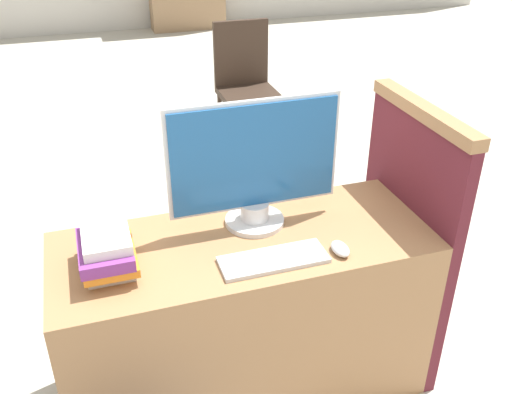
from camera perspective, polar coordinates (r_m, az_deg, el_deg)
desk at (r=2.34m, az=-1.12°, el=-11.96°), size 1.41×0.57×0.74m
carrel_divider at (r=2.51m, az=14.74°, el=-3.60°), size 0.07×0.67×1.17m
monitor at (r=2.10m, az=-0.16°, el=3.14°), size 0.65×0.23×0.50m
keyboard at (r=2.00m, az=1.77°, el=-6.28°), size 0.38×0.14×0.02m
mouse at (r=2.06m, az=8.42°, el=-5.14°), size 0.06×0.10×0.04m
book_stack at (r=2.00m, az=-14.68°, el=-5.26°), size 0.19×0.27×0.15m
far_chair at (r=4.60m, az=-1.07°, el=11.70°), size 0.44×0.44×0.95m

